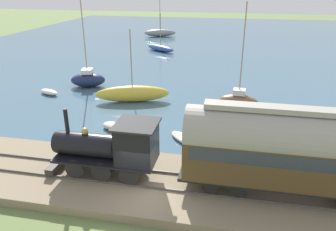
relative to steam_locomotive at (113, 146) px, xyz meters
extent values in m
plane|color=#607542|center=(-0.89, -1.89, -2.24)|extent=(200.00, 200.00, 0.00)
cube|color=#426075|center=(43.19, -1.89, -2.23)|extent=(80.00, 80.00, 0.01)
cube|color=#84755B|center=(0.00, -1.89, -2.00)|extent=(5.78, 56.00, 0.46)
cube|color=#4C4742|center=(-0.75, -1.89, -1.71)|extent=(0.07, 54.88, 0.12)
cube|color=#4C4742|center=(0.75, -1.89, -1.71)|extent=(0.07, 54.88, 0.12)
cylinder|color=black|center=(-0.75, -1.00, -1.15)|extent=(0.12, 1.01, 1.01)
cylinder|color=black|center=(0.75, -1.00, -1.15)|extent=(0.12, 1.01, 1.01)
cylinder|color=black|center=(-0.75, 0.43, -1.15)|extent=(0.12, 1.01, 1.01)
cylinder|color=black|center=(0.75, 0.43, -1.15)|extent=(0.12, 1.01, 1.01)
cylinder|color=black|center=(-0.75, 1.85, -1.15)|extent=(0.12, 1.01, 1.01)
cylinder|color=black|center=(0.75, 1.85, -1.15)|extent=(0.12, 1.01, 1.01)
cube|color=black|center=(0.00, 0.43, -0.73)|extent=(1.99, 5.19, 0.12)
cylinder|color=black|center=(0.00, 1.46, -0.07)|extent=(1.20, 3.11, 1.20)
cylinder|color=black|center=(0.00, 3.06, -0.07)|extent=(1.14, 0.08, 1.14)
cylinder|color=black|center=(0.00, 2.40, 1.16)|extent=(0.21, 0.21, 1.27)
sphere|color=tan|center=(0.00, 1.46, 0.67)|extent=(0.36, 0.36, 0.36)
cube|color=black|center=(0.00, -1.26, 0.28)|extent=(1.89, 1.82, 1.90)
cube|color=#282828|center=(0.00, -1.26, 1.28)|extent=(2.09, 2.06, 0.10)
cube|color=#2D2823|center=(0.00, 3.27, -1.47)|extent=(1.79, 0.44, 0.32)
cylinder|color=black|center=(0.75, -10.86, -1.27)|extent=(0.12, 0.76, 0.76)
cylinder|color=black|center=(-0.75, -6.26, -1.27)|extent=(0.12, 0.76, 0.76)
cylinder|color=black|center=(0.75, -6.26, -1.27)|extent=(0.12, 0.76, 0.76)
cylinder|color=black|center=(-0.75, -4.98, -1.27)|extent=(0.12, 0.76, 0.76)
cylinder|color=black|center=(0.75, -4.98, -1.27)|extent=(0.12, 0.76, 0.76)
cube|color=black|center=(0.00, -8.56, -0.97)|extent=(1.93, 10.21, 0.16)
cube|color=#4C381E|center=(0.00, -8.56, 0.21)|extent=(2.15, 9.80, 2.20)
cube|color=#2D333D|center=(0.00, -8.56, 0.60)|extent=(2.18, 9.19, 0.62)
cylinder|color=gray|center=(0.00, -8.56, 1.31)|extent=(2.26, 9.80, 2.26)
cube|color=gray|center=(0.00, -8.56, 2.56)|extent=(0.75, 8.17, 0.24)
ellipsoid|color=#335199|center=(34.39, 5.30, -1.77)|extent=(4.08, 5.20, 0.91)
cylinder|color=#9E8460|center=(34.39, 5.30, 0.98)|extent=(0.10, 0.10, 4.60)
ellipsoid|color=brown|center=(12.16, -6.25, -1.58)|extent=(1.62, 3.33, 1.29)
cylinder|color=#9E8460|center=(12.16, -6.25, 2.66)|extent=(0.10, 0.10, 7.21)
cube|color=silver|center=(12.16, -6.25, -0.72)|extent=(0.91, 1.02, 0.45)
ellipsoid|color=gray|center=(47.96, 8.45, -1.56)|extent=(3.11, 6.15, 1.33)
cylinder|color=#9E8460|center=(47.96, 8.45, 1.88)|extent=(0.10, 0.10, 5.54)
ellipsoid|color=gold|center=(12.25, 2.84, -1.51)|extent=(2.93, 6.50, 1.43)
cylinder|color=#9E8460|center=(12.25, 2.84, 1.63)|extent=(0.10, 0.10, 4.86)
ellipsoid|color=#192347|center=(15.58, 8.50, -1.55)|extent=(2.49, 3.70, 1.35)
cylinder|color=#9E8460|center=(15.58, 8.50, 2.97)|extent=(0.10, 0.10, 7.68)
cube|color=silver|center=(15.58, 8.50, -0.65)|extent=(1.25, 1.23, 0.45)
ellipsoid|color=beige|center=(5.60, -2.72, -2.06)|extent=(2.44, 2.38, 0.34)
ellipsoid|color=#B7B2A3|center=(8.70, -11.18, -2.05)|extent=(1.48, 2.81, 0.35)
ellipsoid|color=silver|center=(12.53, 11.08, -1.98)|extent=(1.52, 2.29, 0.49)
ellipsoid|color=#B7B2A3|center=(6.37, 2.40, -1.99)|extent=(1.71, 2.21, 0.48)
camera|label=1|loc=(-13.75, -5.60, 7.68)|focal=35.00mm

